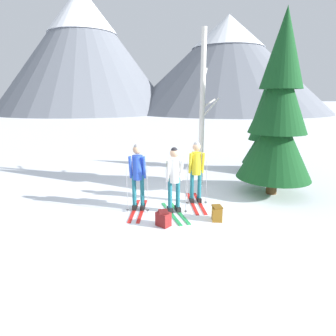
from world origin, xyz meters
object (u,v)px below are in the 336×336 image
pine_tree_mid (278,114)px  skier_in_yellow (196,168)px  skier_in_white (174,176)px  skier_in_blue (138,173)px  backpack_on_snow_front (163,218)px  backpack_on_snow_beside (217,213)px  birch_tree_tall (202,110)px  pine_tree_near (264,130)px

pine_tree_mid → skier_in_yellow: bearing=-170.2°
skier_in_white → pine_tree_mid: 3.82m
skier_in_yellow → pine_tree_mid: 3.03m
skier_in_blue → backpack_on_snow_front: skier_in_blue is taller
skier_in_yellow → skier_in_blue: bearing=-168.2°
backpack_on_snow_beside → skier_in_blue: bearing=153.3°
backpack_on_snow_front → birch_tree_tall: bearing=61.9°
birch_tree_tall → backpack_on_snow_beside: (-0.31, -3.02, -2.41)m
pine_tree_mid → skier_in_white: bearing=-162.0°
pine_tree_near → backpack_on_snow_beside: pine_tree_near is taller
skier_in_blue → pine_tree_mid: (4.27, 0.80, 1.46)m
skier_in_blue → birch_tree_tall: bearing=42.4°
skier_in_blue → pine_tree_near: 6.28m
pine_tree_mid → backpack_on_snow_front: size_ratio=13.80×
skier_in_white → skier_in_yellow: skier_in_yellow is taller
pine_tree_mid → backpack_on_snow_beside: 3.75m
skier_in_white → pine_tree_near: (4.24, 3.78, 0.71)m
pine_tree_near → backpack_on_snow_beside: size_ratio=9.86×
skier_in_yellow → pine_tree_mid: bearing=9.8°
skier_in_yellow → birch_tree_tall: 2.38m
birch_tree_tall → skier_in_blue: bearing=-137.6°
backpack_on_snow_front → backpack_on_snow_beside: 1.38m
skier_in_white → pine_tree_mid: bearing=18.0°
pine_tree_near → pine_tree_mid: size_ratio=0.68×
pine_tree_near → birch_tree_tall: 3.39m
skier_in_white → backpack_on_snow_beside: skier_in_white is taller
skier_in_yellow → birch_tree_tall: birch_tree_tall is taller
pine_tree_near → birch_tree_tall: birch_tree_tall is taller
skier_in_white → skier_in_blue: bearing=162.7°
pine_tree_mid → backpack_on_snow_beside: bearing=-143.1°
skier_in_blue → pine_tree_near: (5.18, 3.49, 0.66)m
skier_in_yellow → pine_tree_mid: pine_tree_mid is taller
backpack_on_snow_beside → skier_in_white: bearing=145.7°
backpack_on_snow_front → backpack_on_snow_beside: same height
backpack_on_snow_beside → pine_tree_mid: bearing=36.9°
skier_in_white → backpack_on_snow_beside: size_ratio=4.66×
pine_tree_near → backpack_on_snow_front: bearing=-135.1°
skier_in_white → backpack_on_snow_front: (-0.38, -0.82, -0.82)m
skier_in_yellow → birch_tree_tall: (0.57, 1.70, 1.57)m
skier_in_yellow → birch_tree_tall: size_ratio=0.35×
pine_tree_near → pine_tree_mid: pine_tree_mid is taller
birch_tree_tall → skier_in_yellow: bearing=-108.5°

